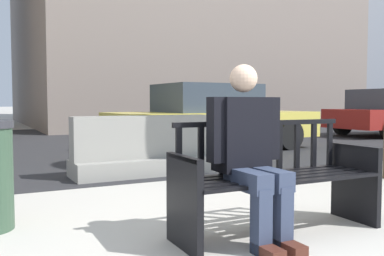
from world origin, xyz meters
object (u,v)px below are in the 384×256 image
(street_bench, at_px, (277,183))
(car_taxi_near, at_px, (212,118))
(jersey_barrier_centre, at_px, (143,151))
(seated_person, at_px, (249,148))

(street_bench, distance_m, car_taxi_near, 5.88)
(street_bench, distance_m, jersey_barrier_centre, 3.04)
(jersey_barrier_centre, relative_size, car_taxi_near, 0.44)
(jersey_barrier_centre, bearing_deg, car_taxi_near, 43.47)
(car_taxi_near, bearing_deg, jersey_barrier_centre, -136.53)
(jersey_barrier_centre, bearing_deg, street_bench, -90.19)
(seated_person, xyz_separation_m, car_taxi_near, (2.74, 5.39, -0.01))
(jersey_barrier_centre, height_order, car_taxi_near, car_taxi_near)
(seated_person, distance_m, jersey_barrier_centre, 3.13)
(street_bench, xyz_separation_m, car_taxi_near, (2.44, 5.34, 0.29))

